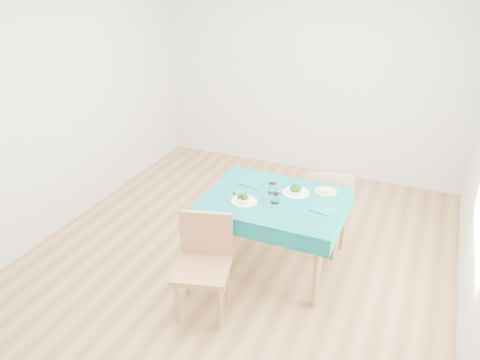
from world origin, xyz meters
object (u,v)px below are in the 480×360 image
at_px(table, 273,234).
at_px(chair_near, 201,258).
at_px(bowl_near, 244,198).
at_px(bowl_far, 296,189).
at_px(side_plate, 326,192).
at_px(chair_far, 328,192).

distance_m(table, chair_near, 0.87).
height_order(table, bowl_near, bowl_near).
bearing_deg(bowl_far, side_plate, 27.52).
height_order(bowl_near, bowl_far, bowl_far).
relative_size(chair_near, bowl_far, 4.38).
xyz_separation_m(table, side_plate, (0.39, 0.30, 0.38)).
distance_m(chair_far, side_plate, 0.46).
bearing_deg(side_plate, chair_near, -123.40).
distance_m(chair_far, bowl_near, 1.06).
height_order(chair_far, bowl_far, chair_far).
height_order(chair_near, bowl_far, chair_near).
height_order(bowl_far, side_plate, bowl_far).
xyz_separation_m(chair_far, bowl_near, (-0.55, -0.87, 0.24)).
relative_size(bowl_near, bowl_far, 0.93).
relative_size(chair_far, bowl_near, 4.76).
bearing_deg(chair_near, bowl_far, 48.44).
bearing_deg(bowl_near, chair_near, -99.41).
bearing_deg(table, chair_far, 64.93).
bearing_deg(chair_near, side_plate, 41.18).
height_order(chair_near, side_plate, chair_near).
bearing_deg(bowl_near, bowl_far, 42.40).
bearing_deg(chair_far, table, 51.41).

